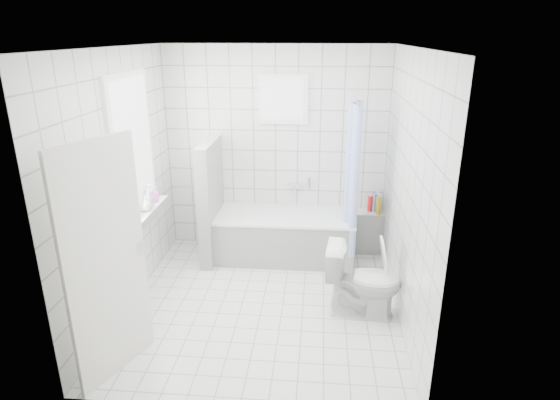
{
  "coord_description": "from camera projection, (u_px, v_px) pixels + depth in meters",
  "views": [
    {
      "loc": [
        0.56,
        -4.28,
        2.73
      ],
      "look_at": [
        0.16,
        0.35,
        1.05
      ],
      "focal_mm": 30.0,
      "sensor_mm": 36.0,
      "label": 1
    }
  ],
  "objects": [
    {
      "name": "partition_wall",
      "position": [
        211.0,
        201.0,
        5.8
      ],
      "size": [
        0.15,
        0.85,
        1.5
      ],
      "primitive_type": "cube",
      "color": "white",
      "rests_on": "ground"
    },
    {
      "name": "window_back",
      "position": [
        283.0,
        100.0,
        5.68
      ],
      "size": [
        0.5,
        0.01,
        0.5
      ],
      "primitive_type": "cube",
      "color": "white",
      "rests_on": "wall_back"
    },
    {
      "name": "sill_bottles",
      "position": [
        148.0,
        199.0,
        5.11
      ],
      "size": [
        0.18,
        0.43,
        0.27
      ],
      "color": "white",
      "rests_on": "window_sill"
    },
    {
      "name": "curtain_rod",
      "position": [
        356.0,
        100.0,
        5.26
      ],
      "size": [
        0.02,
        0.8,
        0.02
      ],
      "primitive_type": "cylinder",
      "rotation": [
        1.57,
        0.0,
        0.0
      ],
      "color": "silver",
      "rests_on": "wall_back"
    },
    {
      "name": "wall_left",
      "position": [
        122.0,
        184.0,
        4.66
      ],
      "size": [
        0.02,
        3.0,
        2.6
      ],
      "primitive_type": "cube",
      "color": "white",
      "rests_on": "ground"
    },
    {
      "name": "ceiling",
      "position": [
        259.0,
        47.0,
        4.1
      ],
      "size": [
        3.0,
        3.0,
        0.0
      ],
      "primitive_type": "plane",
      "rotation": [
        3.14,
        0.0,
        0.0
      ],
      "color": "white",
      "rests_on": "ground"
    },
    {
      "name": "wall_right",
      "position": [
        407.0,
        192.0,
        4.43
      ],
      "size": [
        0.02,
        3.0,
        2.6
      ],
      "primitive_type": "cube",
      "color": "white",
      "rests_on": "ground"
    },
    {
      "name": "window_sill",
      "position": [
        146.0,
        214.0,
        5.08
      ],
      "size": [
        0.18,
        1.02,
        0.08
      ],
      "primitive_type": "cube",
      "color": "white",
      "rests_on": "wall_left"
    },
    {
      "name": "ledge_bottles",
      "position": [
        375.0,
        204.0,
        5.94
      ],
      "size": [
        0.16,
        0.18,
        0.24
      ],
      "color": "red",
      "rests_on": "tiled_ledge"
    },
    {
      "name": "ground",
      "position": [
        263.0,
        303.0,
        4.99
      ],
      "size": [
        3.0,
        3.0,
        0.0
      ],
      "primitive_type": "plane",
      "color": "white",
      "rests_on": "ground"
    },
    {
      "name": "tub_faucet",
      "position": [
        295.0,
        186.0,
        6.05
      ],
      "size": [
        0.18,
        0.06,
        0.06
      ],
      "primitive_type": "cube",
      "color": "silver",
      "rests_on": "wall_back"
    },
    {
      "name": "window_left",
      "position": [
        134.0,
        147.0,
        4.83
      ],
      "size": [
        0.01,
        0.9,
        1.4
      ],
      "primitive_type": "cube",
      "color": "white",
      "rests_on": "wall_left"
    },
    {
      "name": "tiled_ledge",
      "position": [
        371.0,
        232.0,
        6.08
      ],
      "size": [
        0.4,
        0.24,
        0.55
      ],
      "primitive_type": "cube",
      "color": "white",
      "rests_on": "ground"
    },
    {
      "name": "toilet",
      "position": [
        363.0,
        281.0,
        4.68
      ],
      "size": [
        0.78,
        0.5,
        0.75
      ],
      "primitive_type": "imported",
      "rotation": [
        0.0,
        0.0,
        1.46
      ],
      "color": "white",
      "rests_on": "ground"
    },
    {
      "name": "shower_curtain",
      "position": [
        352.0,
        180.0,
        5.44
      ],
      "size": [
        0.14,
        0.48,
        1.78
      ],
      "primitive_type": null,
      "color": "#5173F0",
      "rests_on": "curtain_rod"
    },
    {
      "name": "wall_front",
      "position": [
        233.0,
        257.0,
        3.14
      ],
      "size": [
        2.8,
        0.02,
        2.6
      ],
      "primitive_type": "cube",
      "color": "white",
      "rests_on": "ground"
    },
    {
      "name": "wall_back",
      "position": [
        276.0,
        151.0,
        5.95
      ],
      "size": [
        2.8,
        0.02,
        2.6
      ],
      "primitive_type": "cube",
      "color": "white",
      "rests_on": "ground"
    },
    {
      "name": "door",
      "position": [
        106.0,
        264.0,
        3.7
      ],
      "size": [
        0.34,
        0.76,
        2.0
      ],
      "primitive_type": "cube",
      "rotation": [
        0.0,
        0.0,
        -0.39
      ],
      "color": "silver",
      "rests_on": "ground"
    },
    {
      "name": "bathtub",
      "position": [
        285.0,
        236.0,
        5.93
      ],
      "size": [
        1.71,
        0.77,
        0.58
      ],
      "color": "white",
      "rests_on": "ground"
    }
  ]
}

